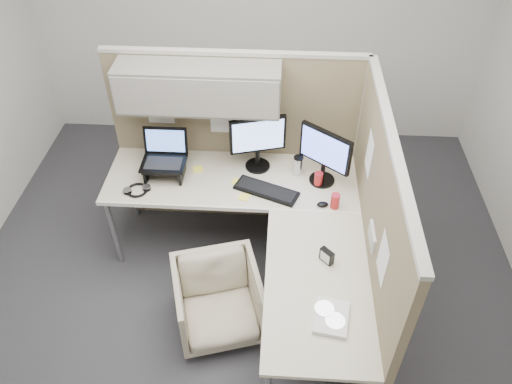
# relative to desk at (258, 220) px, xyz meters

# --- Properties ---
(ground) EXTENTS (4.50, 4.50, 0.00)m
(ground) POSITION_rel_desk_xyz_m (-0.12, -0.13, -0.69)
(ground) COLOR #2E2D32
(ground) RESTS_ON ground
(partition_back) EXTENTS (2.00, 0.36, 1.63)m
(partition_back) POSITION_rel_desk_xyz_m (-0.34, 0.70, 0.41)
(partition_back) COLOR #7F6F53
(partition_back) RESTS_ON ground
(partition_right) EXTENTS (0.07, 2.03, 1.63)m
(partition_right) POSITION_rel_desk_xyz_m (0.78, -0.19, 0.13)
(partition_right) COLOR #7F6F53
(partition_right) RESTS_ON ground
(desk) EXTENTS (2.00, 1.98, 0.73)m
(desk) POSITION_rel_desk_xyz_m (0.00, 0.00, 0.00)
(desk) COLOR beige
(desk) RESTS_ON ground
(office_chair) EXTENTS (0.73, 0.71, 0.62)m
(office_chair) POSITION_rel_desk_xyz_m (-0.26, -0.43, -0.38)
(office_chair) COLOR beige
(office_chair) RESTS_ON ground
(monitor_left) EXTENTS (0.43, 0.20, 0.47)m
(monitor_left) POSITION_rel_desk_xyz_m (-0.04, 0.56, 0.32)
(monitor_left) COLOR black
(monitor_left) RESTS_ON desk
(monitor_right) EXTENTS (0.37, 0.30, 0.47)m
(monitor_right) POSITION_rel_desk_xyz_m (0.47, 0.42, 0.32)
(monitor_right) COLOR black
(monitor_right) RESTS_ON desk
(laptop_station) EXTENTS (0.34, 0.29, 0.36)m
(laptop_station) POSITION_rel_desk_xyz_m (-0.76, 0.43, 0.18)
(laptop_station) COLOR black
(laptop_station) RESTS_ON desk
(keyboard) EXTENTS (0.52, 0.34, 0.02)m
(keyboard) POSITION_rel_desk_xyz_m (0.05, 0.26, 0.05)
(keyboard) COLOR black
(keyboard) RESTS_ON desk
(mouse) EXTENTS (0.09, 0.07, 0.03)m
(mouse) POSITION_rel_desk_xyz_m (0.47, 0.13, 0.06)
(mouse) COLOR black
(mouse) RESTS_ON desk
(travel_mug) EXTENTS (0.08, 0.08, 0.17)m
(travel_mug) POSITION_rel_desk_xyz_m (0.28, 0.50, 0.13)
(travel_mug) COLOR silver
(travel_mug) RESTS_ON desk
(soda_can_green) EXTENTS (0.07, 0.07, 0.12)m
(soda_can_green) POSITION_rel_desk_xyz_m (0.56, 0.13, 0.10)
(soda_can_green) COLOR #B21E1E
(soda_can_green) RESTS_ON desk
(soda_can_silver) EXTENTS (0.07, 0.07, 0.12)m
(soda_can_silver) POSITION_rel_desk_xyz_m (0.44, 0.37, 0.10)
(soda_can_silver) COLOR #B21E1E
(soda_can_silver) RESTS_ON desk
(sticky_note_c) EXTENTS (0.10, 0.10, 0.01)m
(sticky_note_c) POSITION_rel_desk_xyz_m (-0.52, 0.50, 0.05)
(sticky_note_c) COLOR #FFFC43
(sticky_note_c) RESTS_ON desk
(sticky_note_b) EXTENTS (0.09, 0.09, 0.01)m
(sticky_note_b) POSITION_rel_desk_xyz_m (-0.12, 0.19, 0.05)
(sticky_note_b) COLOR #FFFC43
(sticky_note_b) RESTS_ON desk
(sticky_note_d) EXTENTS (0.09, 0.09, 0.01)m
(sticky_note_d) POSITION_rel_desk_xyz_m (-0.19, 0.36, 0.05)
(sticky_note_d) COLOR #FFFC43
(sticky_note_d) RESTS_ON desk
(headphones) EXTENTS (0.21, 0.21, 0.03)m
(headphones) POSITION_rel_desk_xyz_m (-0.94, 0.21, 0.06)
(headphones) COLOR black
(headphones) RESTS_ON desk
(paper_stack) EXTENTS (0.24, 0.28, 0.03)m
(paper_stack) POSITION_rel_desk_xyz_m (0.48, -0.85, 0.06)
(paper_stack) COLOR white
(paper_stack) RESTS_ON desk
(desk_clock) EXTENTS (0.10, 0.10, 0.10)m
(desk_clock) POSITION_rel_desk_xyz_m (0.47, -0.40, 0.09)
(desk_clock) COLOR black
(desk_clock) RESTS_ON desk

